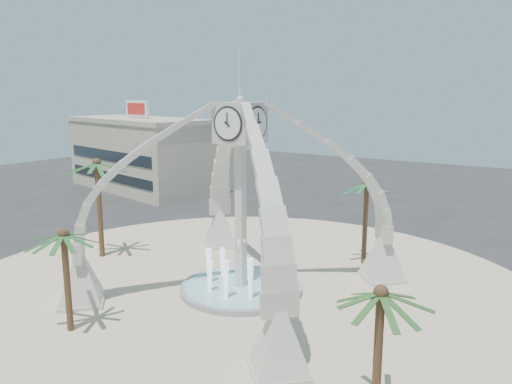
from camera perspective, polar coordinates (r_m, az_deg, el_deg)
The scene contains 9 objects.
ground at distance 33.53m, azimuth -1.71°, elevation -11.29°, with size 140.00×140.00×0.00m, color #282828.
plaza at distance 33.52m, azimuth -1.71°, elevation -11.24°, with size 40.00×40.00×0.06m, color beige.
clock_tower at distance 31.61m, azimuth -1.77°, elevation -0.36°, with size 17.94×17.94×16.30m.
fountain at distance 33.42m, azimuth -1.71°, elevation -10.83°, with size 8.00×8.00×3.62m.
building_nw at distance 69.17m, azimuth -13.18°, elevation 4.29°, with size 23.75×13.73×11.90m.
palm_east at distance 19.95m, azimuth 14.09°, elevation -11.30°, with size 4.97×4.97×6.10m.
palm_west at distance 40.36m, azimuth -17.74°, elevation 3.01°, with size 5.48×5.48×8.39m.
palm_north at distance 37.81m, azimuth 12.55°, elevation 0.81°, with size 4.75×4.75×7.01m.
palm_south at distance 28.33m, azimuth -21.14°, elevation -4.66°, with size 4.89×4.89×6.23m.
Camera 1 is at (17.75, -25.37, 12.85)m, focal length 35.00 mm.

